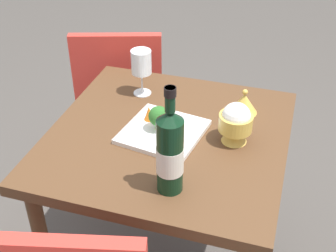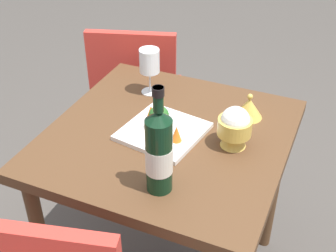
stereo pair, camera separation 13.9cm
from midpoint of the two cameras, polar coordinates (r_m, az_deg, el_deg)
name	(u,v)px [view 1 (the left image)]	position (r m, az deg, el deg)	size (l,w,h in m)	color
dining_table	(168,157)	(1.60, -2.48, -3.94)	(0.79, 0.79, 0.74)	brown
chair_by_wall	(120,91)	(2.22, -7.76, 4.35)	(0.50, 0.50, 0.85)	red
wine_bottle	(170,152)	(1.24, -2.95, -3.33)	(0.08, 0.08, 0.33)	black
wine_glass	(141,63)	(1.71, -5.70, 7.74)	(0.08, 0.08, 0.18)	white
rice_bowl	(236,122)	(1.47, 5.77, 0.40)	(0.11, 0.11, 0.14)	gold
rice_bowl_lid	(244,103)	(1.64, 7.07, 2.80)	(0.10, 0.10, 0.09)	gold
serving_plate	(163,132)	(1.53, -3.20, -0.80)	(0.29, 0.29, 0.02)	white
broccoli_floret	(159,117)	(1.51, -3.80, 1.08)	(0.07, 0.07, 0.09)	#729E4C
carrot_garnish_left	(179,133)	(1.46, -1.38, -0.97)	(0.04, 0.04, 0.06)	orange
carrot_garnish_right	(149,113)	(1.57, -4.92, 1.53)	(0.03, 0.03, 0.05)	orange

